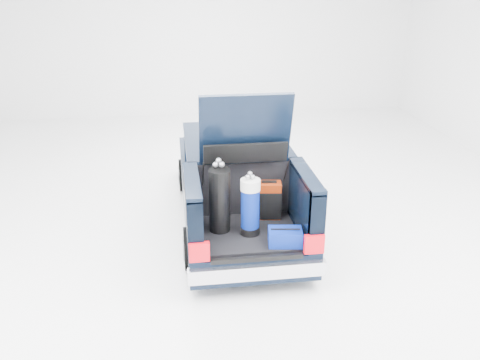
{
  "coord_description": "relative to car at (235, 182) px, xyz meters",
  "views": [
    {
      "loc": [
        -0.97,
        -7.68,
        4.0
      ],
      "look_at": [
        0.0,
        -0.5,
        0.97
      ],
      "focal_mm": 38.0,
      "sensor_mm": 36.0,
      "label": 1
    }
  ],
  "objects": [
    {
      "name": "ground",
      "position": [
        0.0,
        -0.11,
        -0.67
      ],
      "size": [
        14.0,
        14.0,
        0.0
      ],
      "primitive_type": "plane",
      "color": "white",
      "rests_on": "ground"
    },
    {
      "name": "car",
      "position": [
        0.0,
        0.0,
        0.0
      ],
      "size": [
        1.87,
        4.65,
        2.47
      ],
      "color": "black",
      "rests_on": "ground"
    },
    {
      "name": "red_suitcase",
      "position": [
        0.34,
        -1.2,
        0.2
      ],
      "size": [
        0.37,
        0.27,
        0.58
      ],
      "rotation": [
        0.0,
        0.0,
        -0.13
      ],
      "color": "#741D03",
      "rests_on": "car"
    },
    {
      "name": "black_golf_bag",
      "position": [
        -0.4,
        -1.52,
        0.4
      ],
      "size": [
        0.3,
        0.36,
        1.06
      ],
      "rotation": [
        0.0,
        0.0,
        0.02
      ],
      "color": "black",
      "rests_on": "car"
    },
    {
      "name": "blue_golf_bag",
      "position": [
        -0.0,
        -1.65,
        0.34
      ],
      "size": [
        0.3,
        0.3,
        0.91
      ],
      "rotation": [
        0.0,
        0.0,
        -0.12
      ],
      "color": "black",
      "rests_on": "car"
    },
    {
      "name": "blue_duffel",
      "position": [
        0.41,
        -2.01,
        0.03
      ],
      "size": [
        0.48,
        0.35,
        0.23
      ],
      "rotation": [
        0.0,
        0.0,
        -0.14
      ],
      "color": "navy",
      "rests_on": "car"
    }
  ]
}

